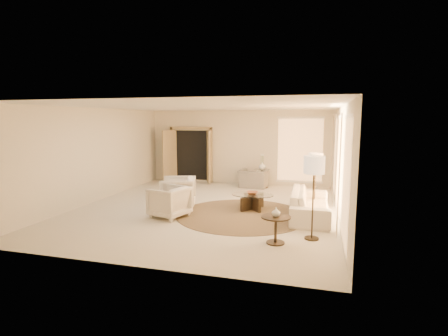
% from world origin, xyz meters
% --- Properties ---
extents(room, '(7.04, 8.04, 2.83)m').
position_xyz_m(room, '(0.00, 0.00, 1.40)').
color(room, beige).
rests_on(room, ground).
extents(windows_right, '(0.10, 6.40, 2.40)m').
position_xyz_m(windows_right, '(3.45, 0.10, 1.35)').
color(windows_right, '#F2AC60').
rests_on(windows_right, room).
extents(window_back_corner, '(1.70, 0.10, 2.40)m').
position_xyz_m(window_back_corner, '(2.30, 3.95, 1.35)').
color(window_back_corner, '#F2AC60').
rests_on(window_back_corner, room).
extents(curtains_right, '(0.06, 5.20, 2.60)m').
position_xyz_m(curtains_right, '(3.40, 1.00, 1.30)').
color(curtains_right, '#CAB490').
rests_on(curtains_right, room).
extents(french_doors, '(1.95, 0.66, 2.16)m').
position_xyz_m(french_doors, '(-1.90, 3.82, 1.07)').
color(french_doors, tan).
rests_on(french_doors, room).
extents(area_rug, '(4.31, 4.31, 0.01)m').
position_xyz_m(area_rug, '(1.10, -0.38, 0.01)').
color(area_rug, '#3B2B1A').
rests_on(area_rug, room).
extents(sofa, '(0.98, 2.39, 0.69)m').
position_xyz_m(sofa, '(2.81, -0.11, 0.35)').
color(sofa, silver).
rests_on(sofa, room).
extents(armchair_left, '(1.08, 1.12, 0.94)m').
position_xyz_m(armchair_left, '(-0.82, -0.06, 0.47)').
color(armchair_left, silver).
rests_on(armchair_left, room).
extents(armchair_right, '(1.00, 1.04, 0.86)m').
position_xyz_m(armchair_right, '(-0.65, -1.04, 0.43)').
color(armchair_right, silver).
rests_on(armchair_right, room).
extents(accent_chair, '(1.04, 0.71, 0.87)m').
position_xyz_m(accent_chair, '(0.71, 3.36, 0.44)').
color(accent_chair, gray).
rests_on(accent_chair, room).
extents(coffee_table, '(1.22, 1.22, 0.42)m').
position_xyz_m(coffee_table, '(1.25, 0.23, 0.27)').
color(coffee_table, black).
rests_on(coffee_table, room).
extents(end_table, '(0.59, 0.59, 0.56)m').
position_xyz_m(end_table, '(2.20, -2.25, 0.38)').
color(end_table, black).
rests_on(end_table, room).
extents(side_table, '(0.56, 0.56, 0.65)m').
position_xyz_m(side_table, '(1.01, 3.40, 0.39)').
color(side_table, '#2E261A').
rests_on(side_table, room).
extents(floor_lamp_near, '(0.38, 0.38, 1.56)m').
position_xyz_m(floor_lamp_near, '(2.90, 0.68, 1.33)').
color(floor_lamp_near, '#2E261A').
rests_on(floor_lamp_near, room).
extents(floor_lamp_far, '(0.42, 0.42, 1.74)m').
position_xyz_m(floor_lamp_far, '(2.89, -1.81, 1.48)').
color(floor_lamp_far, '#2E261A').
rests_on(floor_lamp_far, room).
extents(bowl, '(0.35, 0.35, 0.08)m').
position_xyz_m(bowl, '(1.25, 0.23, 0.46)').
color(bowl, brown).
rests_on(bowl, coffee_table).
extents(end_vase, '(0.22, 0.22, 0.18)m').
position_xyz_m(end_vase, '(2.20, -2.25, 0.64)').
color(end_vase, white).
rests_on(end_vase, end_table).
extents(side_vase, '(0.29, 0.29, 0.27)m').
position_xyz_m(side_vase, '(1.01, 3.40, 0.78)').
color(side_vase, white).
rests_on(side_vase, side_table).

